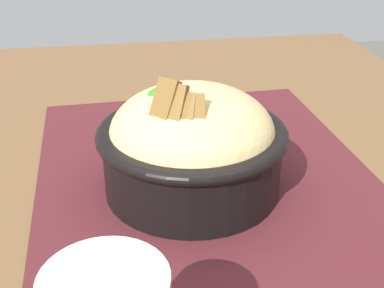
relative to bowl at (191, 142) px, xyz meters
The scene contains 4 objects.
table 0.13m from the bowl, 93.21° to the right, with size 1.09×0.79×0.78m.
placemat 0.07m from the bowl, 27.62° to the right, with size 0.42×0.35×0.00m, color #47191E.
bowl is the anchor object (origin of this frame).
fork 0.17m from the bowl, ahead, with size 0.02×0.13×0.00m.
Camera 1 is at (-0.44, 0.09, 1.06)m, focal length 47.85 mm.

